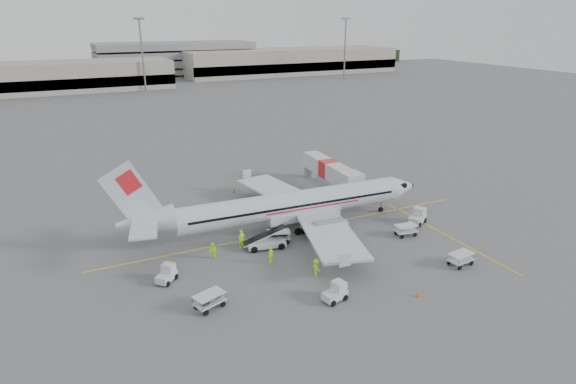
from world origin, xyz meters
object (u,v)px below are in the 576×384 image
(aircraft, at_px, (293,187))
(tug_mid, at_px, (335,292))
(jet_bridge, at_px, (328,175))
(tug_fore, at_px, (417,216))
(belt_loader, at_px, (266,235))
(tug_aft, at_px, (166,274))

(aircraft, bearing_deg, tug_mid, -100.79)
(tug_mid, bearing_deg, aircraft, 64.36)
(jet_bridge, relative_size, tug_fore, 6.53)
(belt_loader, xyz_separation_m, tug_mid, (1.26, -11.40, -0.61))
(tug_fore, bearing_deg, tug_aft, 154.06)
(belt_loader, bearing_deg, tug_fore, 4.80)
(belt_loader, xyz_separation_m, tug_aft, (-10.66, -2.33, -0.63))
(tug_fore, xyz_separation_m, tug_mid, (-16.68, -9.58, -0.09))
(jet_bridge, distance_m, tug_fore, 15.26)
(tug_fore, height_order, tug_aft, tug_fore)
(aircraft, xyz_separation_m, belt_loader, (-4.75, -3.40, -3.34))
(belt_loader, relative_size, tug_aft, 2.60)
(belt_loader, distance_m, tug_aft, 10.93)
(tug_fore, distance_m, tug_mid, 19.23)
(jet_bridge, bearing_deg, tug_mid, -117.54)
(belt_loader, bearing_deg, aircraft, 46.22)
(belt_loader, relative_size, tug_fore, 2.26)
(tug_mid, bearing_deg, belt_loader, 83.93)
(belt_loader, distance_m, tug_fore, 18.03)
(aircraft, xyz_separation_m, tug_mid, (-3.50, -14.80, -3.95))
(jet_bridge, distance_m, tug_mid, 28.07)
(aircraft, bearing_deg, belt_loader, -141.87)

